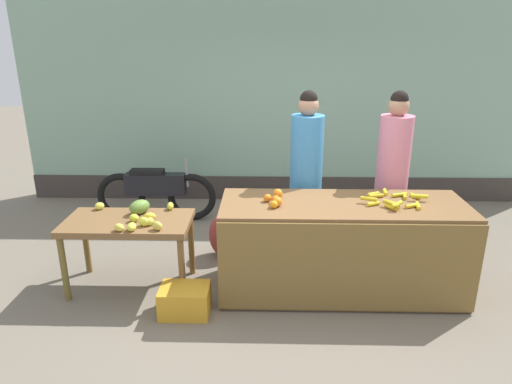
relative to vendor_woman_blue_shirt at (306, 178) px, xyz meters
name	(u,v)px	position (x,y,z in m)	size (l,w,h in m)	color
ground_plane	(286,288)	(-0.21, -0.65, -0.94)	(24.00, 24.00, 0.00)	#756B5B
market_wall_back	(281,100)	(-0.21, 2.04, 0.54)	(7.51, 0.23, 3.03)	#8CB299
fruit_stall_counter	(341,248)	(0.30, -0.67, -0.49)	(2.29, 0.84, 0.90)	brown
side_table_wooden	(128,229)	(-1.74, -0.65, -0.32)	(1.20, 0.64, 0.71)	brown
banana_bunch_pile	(394,200)	(0.77, -0.63, -0.01)	(0.65, 0.57, 0.07)	yellow
orange_pile	(275,199)	(-0.34, -0.67, 0.00)	(0.18, 0.36, 0.09)	orange
mango_papaya_pile	(139,213)	(-1.63, -0.62, -0.17)	(0.82, 0.66, 0.14)	yellow
vendor_woman_blue_shirt	(306,178)	(0.00, 0.00, 0.00)	(0.34, 0.34, 1.86)	#33333D
vendor_woman_pink_shirt	(392,178)	(0.91, 0.02, 0.00)	(0.34, 0.34, 1.86)	#33333D
parked_motorcycle	(156,191)	(-1.90, 1.09, -0.54)	(1.60, 0.18, 0.88)	black
produce_crate	(185,300)	(-1.14, -1.12, -0.81)	(0.44, 0.32, 0.26)	gold
produce_sack	(224,236)	(-0.89, 0.02, -0.69)	(0.36, 0.30, 0.50)	maroon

